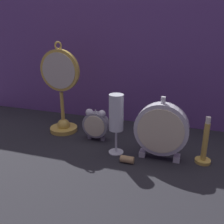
{
  "coord_description": "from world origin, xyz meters",
  "views": [
    {
      "loc": [
        0.25,
        -0.69,
        0.41
      ],
      "look_at": [
        0.0,
        0.08,
        0.12
      ],
      "focal_mm": 40.0,
      "sensor_mm": 36.0,
      "label": 1
    }
  ],
  "objects_px": {
    "mantel_clock_silver": "(161,130)",
    "champagne_flute": "(116,116)",
    "alarm_clock_twin_bell": "(96,123)",
    "brass_candlestick": "(204,148)",
    "pocket_watch_on_stand": "(61,93)",
    "wine_cork": "(127,159)"
  },
  "relations": [
    {
      "from": "mantel_clock_silver",
      "to": "champagne_flute",
      "type": "relative_size",
      "value": 1.02
    },
    {
      "from": "alarm_clock_twin_bell",
      "to": "brass_candlestick",
      "type": "xyz_separation_m",
      "value": [
        0.37,
        -0.05,
        -0.01
      ]
    },
    {
      "from": "mantel_clock_silver",
      "to": "brass_candlestick",
      "type": "xyz_separation_m",
      "value": [
        0.13,
        0.02,
        -0.05
      ]
    },
    {
      "from": "mantel_clock_silver",
      "to": "alarm_clock_twin_bell",
      "type": "bearing_deg",
      "value": 165.05
    },
    {
      "from": "pocket_watch_on_stand",
      "to": "champagne_flute",
      "type": "xyz_separation_m",
      "value": [
        0.25,
        -0.11,
        -0.03
      ]
    },
    {
      "from": "brass_candlestick",
      "to": "wine_cork",
      "type": "bearing_deg",
      "value": -161.71
    },
    {
      "from": "champagne_flute",
      "to": "mantel_clock_silver",
      "type": "bearing_deg",
      "value": 2.44
    },
    {
      "from": "brass_candlestick",
      "to": "wine_cork",
      "type": "height_order",
      "value": "brass_candlestick"
    },
    {
      "from": "alarm_clock_twin_bell",
      "to": "champagne_flute",
      "type": "relative_size",
      "value": 0.59
    },
    {
      "from": "champagne_flute",
      "to": "wine_cork",
      "type": "bearing_deg",
      "value": -44.87
    },
    {
      "from": "champagne_flute",
      "to": "brass_candlestick",
      "type": "height_order",
      "value": "champagne_flute"
    },
    {
      "from": "wine_cork",
      "to": "pocket_watch_on_stand",
      "type": "bearing_deg",
      "value": 152.59
    },
    {
      "from": "brass_candlestick",
      "to": "alarm_clock_twin_bell",
      "type": "bearing_deg",
      "value": 172.65
    },
    {
      "from": "champagne_flute",
      "to": "alarm_clock_twin_bell",
      "type": "bearing_deg",
      "value": 144.6
    },
    {
      "from": "pocket_watch_on_stand",
      "to": "wine_cork",
      "type": "relative_size",
      "value": 8.31
    },
    {
      "from": "champagne_flute",
      "to": "wine_cork",
      "type": "relative_size",
      "value": 4.79
    },
    {
      "from": "pocket_watch_on_stand",
      "to": "mantel_clock_silver",
      "type": "distance_m",
      "value": 0.41
    },
    {
      "from": "alarm_clock_twin_bell",
      "to": "wine_cork",
      "type": "distance_m",
      "value": 0.2
    },
    {
      "from": "brass_candlestick",
      "to": "mantel_clock_silver",
      "type": "bearing_deg",
      "value": -172.88
    },
    {
      "from": "alarm_clock_twin_bell",
      "to": "pocket_watch_on_stand",
      "type": "bearing_deg",
      "value": 166.81
    },
    {
      "from": "champagne_flute",
      "to": "wine_cork",
      "type": "xyz_separation_m",
      "value": [
        0.05,
        -0.05,
        -0.12
      ]
    },
    {
      "from": "alarm_clock_twin_bell",
      "to": "champagne_flute",
      "type": "bearing_deg",
      "value": -35.4
    }
  ]
}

